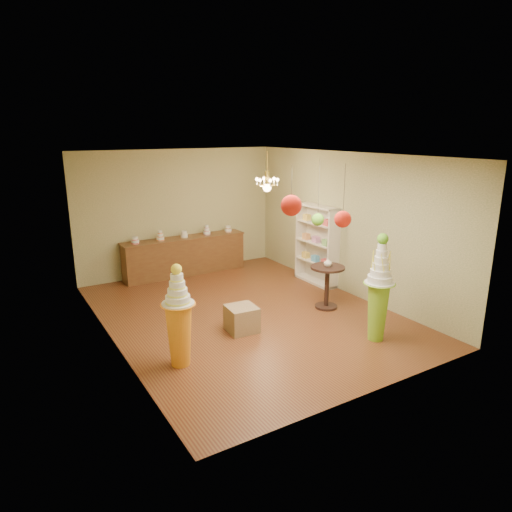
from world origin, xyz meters
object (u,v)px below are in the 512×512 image
pedestal_green (378,298)px  sideboard (185,255)px  round_table (327,281)px  pedestal_orange (179,325)px

pedestal_green → sideboard: size_ratio=0.60×
round_table → pedestal_green: bearing=-97.7°
pedestal_green → sideboard: pedestal_green is taller
pedestal_green → pedestal_orange: (-3.15, 0.91, -0.10)m
pedestal_orange → round_table: bearing=10.8°
pedestal_orange → sideboard: pedestal_orange is taller
round_table → pedestal_orange: bearing=-169.2°
pedestal_orange → round_table: (3.36, 0.64, -0.08)m
pedestal_orange → sideboard: (1.83, 4.16, -0.16)m
pedestal_orange → round_table: pedestal_orange is taller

